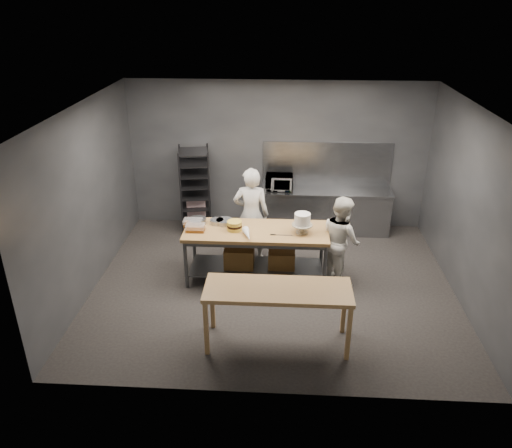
{
  "coord_description": "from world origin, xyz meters",
  "views": [
    {
      "loc": [
        0.14,
        -7.21,
        4.55
      ],
      "look_at": [
        -0.3,
        0.19,
        1.05
      ],
      "focal_mm": 35.0,
      "sensor_mm": 36.0,
      "label": 1
    }
  ],
  "objects_px": {
    "work_table": "(257,248)",
    "chef_behind": "(251,215)",
    "near_counter": "(278,294)",
    "layer_cake": "(235,226)",
    "chef_right": "(341,240)",
    "microwave": "(279,182)",
    "speed_rack": "(195,191)",
    "frosted_cake_stand": "(302,221)"
  },
  "relations": [
    {
      "from": "work_table",
      "to": "chef_behind",
      "type": "height_order",
      "value": "chef_behind"
    },
    {
      "from": "work_table",
      "to": "near_counter",
      "type": "height_order",
      "value": "work_table"
    },
    {
      "from": "chef_behind",
      "to": "layer_cake",
      "type": "xyz_separation_m",
      "value": [
        -0.23,
        -0.72,
        0.12
      ]
    },
    {
      "from": "near_counter",
      "to": "chef_behind",
      "type": "relative_size",
      "value": 1.13
    },
    {
      "from": "chef_behind",
      "to": "work_table",
      "type": "bearing_deg",
      "value": 102.55
    },
    {
      "from": "chef_right",
      "to": "microwave",
      "type": "relative_size",
      "value": 2.83
    },
    {
      "from": "chef_right",
      "to": "microwave",
      "type": "xyz_separation_m",
      "value": [
        -1.07,
        1.92,
        0.28
      ]
    },
    {
      "from": "speed_rack",
      "to": "layer_cake",
      "type": "relative_size",
      "value": 7.09
    },
    {
      "from": "work_table",
      "to": "speed_rack",
      "type": "bearing_deg",
      "value": 126.26
    },
    {
      "from": "chef_behind",
      "to": "microwave",
      "type": "bearing_deg",
      "value": -109.97
    },
    {
      "from": "frosted_cake_stand",
      "to": "layer_cake",
      "type": "xyz_separation_m",
      "value": [
        -1.12,
        0.04,
        -0.14
      ]
    },
    {
      "from": "work_table",
      "to": "near_counter",
      "type": "distance_m",
      "value": 1.82
    },
    {
      "from": "microwave",
      "to": "frosted_cake_stand",
      "type": "bearing_deg",
      "value": -78.46
    },
    {
      "from": "near_counter",
      "to": "work_table",
      "type": "bearing_deg",
      "value": 102.57
    },
    {
      "from": "near_counter",
      "to": "chef_right",
      "type": "xyz_separation_m",
      "value": [
        1.02,
        1.77,
        -0.05
      ]
    },
    {
      "from": "microwave",
      "to": "near_counter",
      "type": "bearing_deg",
      "value": -89.2
    },
    {
      "from": "chef_behind",
      "to": "chef_right",
      "type": "relative_size",
      "value": 1.15
    },
    {
      "from": "microwave",
      "to": "layer_cake",
      "type": "xyz_separation_m",
      "value": [
        -0.71,
        -1.97,
        -0.05
      ]
    },
    {
      "from": "work_table",
      "to": "layer_cake",
      "type": "distance_m",
      "value": 0.56
    },
    {
      "from": "speed_rack",
      "to": "chef_behind",
      "type": "xyz_separation_m",
      "value": [
        1.21,
        -1.16,
        0.03
      ]
    },
    {
      "from": "speed_rack",
      "to": "frosted_cake_stand",
      "type": "relative_size",
      "value": 5.04
    },
    {
      "from": "near_counter",
      "to": "chef_behind",
      "type": "height_order",
      "value": "chef_behind"
    },
    {
      "from": "chef_behind",
      "to": "chef_right",
      "type": "bearing_deg",
      "value": 157.64
    },
    {
      "from": "frosted_cake_stand",
      "to": "near_counter",
      "type": "bearing_deg",
      "value": -102.14
    },
    {
      "from": "microwave",
      "to": "chef_behind",
      "type": "bearing_deg",
      "value": -111.03
    },
    {
      "from": "work_table",
      "to": "layer_cake",
      "type": "xyz_separation_m",
      "value": [
        -0.36,
        -0.04,
        0.43
      ]
    },
    {
      "from": "layer_cake",
      "to": "chef_behind",
      "type": "bearing_deg",
      "value": 72.59
    },
    {
      "from": "frosted_cake_stand",
      "to": "layer_cake",
      "type": "bearing_deg",
      "value": 177.73
    },
    {
      "from": "work_table",
      "to": "frosted_cake_stand",
      "type": "bearing_deg",
      "value": -6.77
    },
    {
      "from": "work_table",
      "to": "chef_behind",
      "type": "bearing_deg",
      "value": 101.5
    },
    {
      "from": "chef_right",
      "to": "frosted_cake_stand",
      "type": "distance_m",
      "value": 0.77
    },
    {
      "from": "layer_cake",
      "to": "near_counter",
      "type": "bearing_deg",
      "value": -66.18
    },
    {
      "from": "near_counter",
      "to": "microwave",
      "type": "xyz_separation_m",
      "value": [
        -0.05,
        3.68,
        0.24
      ]
    },
    {
      "from": "microwave",
      "to": "frosted_cake_stand",
      "type": "distance_m",
      "value": 2.06
    },
    {
      "from": "chef_right",
      "to": "chef_behind",
      "type": "bearing_deg",
      "value": 41.94
    },
    {
      "from": "work_table",
      "to": "chef_behind",
      "type": "xyz_separation_m",
      "value": [
        -0.14,
        0.68,
        0.31
      ]
    },
    {
      "from": "microwave",
      "to": "speed_rack",
      "type": "bearing_deg",
      "value": -177.29
    },
    {
      "from": "chef_behind",
      "to": "chef_right",
      "type": "xyz_separation_m",
      "value": [
        1.55,
        -0.67,
        -0.12
      ]
    },
    {
      "from": "layer_cake",
      "to": "work_table",
      "type": "bearing_deg",
      "value": 7.02
    },
    {
      "from": "speed_rack",
      "to": "microwave",
      "type": "xyz_separation_m",
      "value": [
        1.69,
        0.08,
        0.19
      ]
    },
    {
      "from": "near_counter",
      "to": "speed_rack",
      "type": "distance_m",
      "value": 4.0
    },
    {
      "from": "speed_rack",
      "to": "near_counter",
      "type": "bearing_deg",
      "value": -64.17
    }
  ]
}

